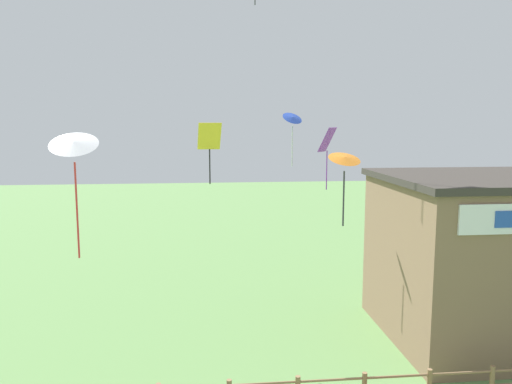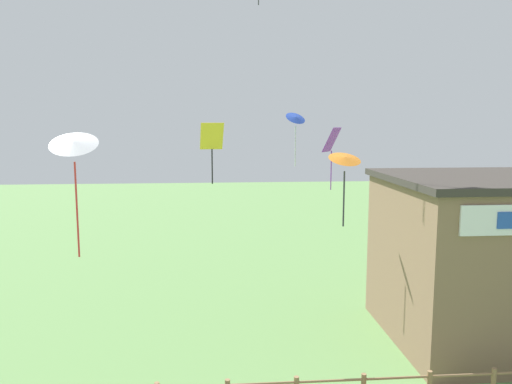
{
  "view_description": "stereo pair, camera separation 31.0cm",
  "coord_description": "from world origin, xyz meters",
  "px_view_note": "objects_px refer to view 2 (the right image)",
  "views": [
    {
      "loc": [
        -1.52,
        -6.41,
        7.81
      ],
      "look_at": [
        0.0,
        8.04,
        5.82
      ],
      "focal_mm": 35.0,
      "sensor_mm": 36.0,
      "label": 1
    },
    {
      "loc": [
        -1.21,
        -6.44,
        7.81
      ],
      "look_at": [
        0.0,
        8.04,
        5.82
      ],
      "focal_mm": 35.0,
      "sensor_mm": 36.0,
      "label": 2
    }
  ],
  "objects_px": {
    "kite_blue_delta": "(296,120)",
    "seaside_building": "(512,257)",
    "kite_orange_delta": "(345,161)",
    "kite_purple_streamer": "(332,145)",
    "kite_yellow_diamond": "(212,141)",
    "kite_white_delta": "(74,145)"
  },
  "relations": [
    {
      "from": "kite_purple_streamer",
      "to": "kite_blue_delta",
      "type": "bearing_deg",
      "value": -124.35
    },
    {
      "from": "kite_orange_delta",
      "to": "kite_blue_delta",
      "type": "bearing_deg",
      "value": 94.14
    },
    {
      "from": "kite_orange_delta",
      "to": "kite_blue_delta",
      "type": "height_order",
      "value": "kite_blue_delta"
    },
    {
      "from": "seaside_building",
      "to": "kite_purple_streamer",
      "type": "xyz_separation_m",
      "value": [
        -5.1,
        6.88,
        3.8
      ]
    },
    {
      "from": "seaside_building",
      "to": "kite_purple_streamer",
      "type": "height_order",
      "value": "kite_purple_streamer"
    },
    {
      "from": "kite_white_delta",
      "to": "kite_yellow_diamond",
      "type": "xyz_separation_m",
      "value": [
        3.52,
        5.42,
        -0.06
      ]
    },
    {
      "from": "kite_purple_streamer",
      "to": "kite_yellow_diamond",
      "type": "relative_size",
      "value": 1.32
    },
    {
      "from": "kite_yellow_diamond",
      "to": "kite_purple_streamer",
      "type": "bearing_deg",
      "value": 41.14
    },
    {
      "from": "kite_purple_streamer",
      "to": "kite_orange_delta",
      "type": "distance_m",
      "value": 9.71
    },
    {
      "from": "kite_blue_delta",
      "to": "kite_purple_streamer",
      "type": "bearing_deg",
      "value": 55.65
    },
    {
      "from": "kite_blue_delta",
      "to": "kite_orange_delta",
      "type": "bearing_deg",
      "value": -85.86
    },
    {
      "from": "kite_purple_streamer",
      "to": "kite_blue_delta",
      "type": "height_order",
      "value": "kite_blue_delta"
    },
    {
      "from": "kite_orange_delta",
      "to": "kite_white_delta",
      "type": "bearing_deg",
      "value": -173.22
    },
    {
      "from": "kite_yellow_diamond",
      "to": "kite_blue_delta",
      "type": "relative_size",
      "value": 1.02
    },
    {
      "from": "kite_yellow_diamond",
      "to": "kite_blue_delta",
      "type": "bearing_deg",
      "value": 25.22
    },
    {
      "from": "seaside_building",
      "to": "kite_orange_delta",
      "type": "bearing_deg",
      "value": -159.17
    },
    {
      "from": "seaside_building",
      "to": "kite_purple_streamer",
      "type": "bearing_deg",
      "value": 126.57
    },
    {
      "from": "kite_blue_delta",
      "to": "seaside_building",
      "type": "bearing_deg",
      "value": -25.19
    },
    {
      "from": "kite_white_delta",
      "to": "kite_blue_delta",
      "type": "distance_m",
      "value": 9.87
    },
    {
      "from": "kite_orange_delta",
      "to": "kite_white_delta",
      "type": "distance_m",
      "value": 7.43
    },
    {
      "from": "kite_orange_delta",
      "to": "kite_yellow_diamond",
      "type": "distance_m",
      "value": 5.96
    },
    {
      "from": "kite_orange_delta",
      "to": "kite_blue_delta",
      "type": "xyz_separation_m",
      "value": [
        -0.44,
        6.14,
        1.2
      ]
    }
  ]
}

